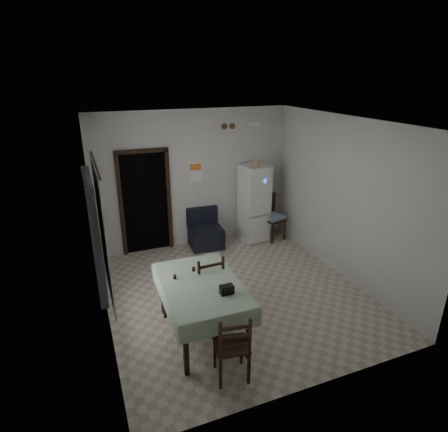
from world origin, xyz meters
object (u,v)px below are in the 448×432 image
dining_chair_far_right (207,284)px  dining_table (202,309)px  navy_seat (206,229)px  dining_chair_far_left (179,293)px  corner_chair (273,218)px  dining_chair_near_head (232,344)px  fridge (254,203)px

dining_chair_far_right → dining_table: bearing=60.1°
navy_seat → dining_chair_far_right: size_ratio=0.79×
dining_chair_far_left → dining_chair_far_right: (0.44, -0.01, 0.07)m
corner_chair → dining_table: 3.61m
dining_table → corner_chair: bearing=46.1°
navy_seat → dining_chair_far_left: dining_chair_far_left is taller
dining_table → dining_chair_far_left: 0.51m
navy_seat → corner_chair: bearing=-3.5°
navy_seat → dining_table: (-1.01, -2.73, 0.01)m
corner_chair → dining_table: (-2.55, -2.55, -0.09)m
dining_table → dining_chair_near_head: size_ratio=1.69×
corner_chair → dining_chair_near_head: size_ratio=1.08×
fridge → navy_seat: bearing=172.7°
dining_table → dining_chair_near_head: dining_chair_near_head is taller
fridge → dining_table: fridge is taller
dining_chair_far_right → corner_chair: bearing=-140.3°
fridge → dining_chair_far_right: size_ratio=1.65×
fridge → dining_chair_far_left: 3.30m
corner_chair → dining_chair_far_right: size_ratio=0.99×
corner_chair → dining_chair_near_head: (-2.47, -3.46, -0.04)m
dining_chair_near_head → corner_chair: bearing=-116.2°
dining_chair_far_left → dining_chair_far_right: dining_chair_far_right is taller
dining_chair_far_right → dining_chair_near_head: size_ratio=1.09×
corner_chair → dining_chair_far_right: (-2.32, -2.10, 0.01)m
dining_table → dining_chair_far_right: 0.52m
dining_chair_far_left → dining_chair_far_right: size_ratio=0.87×
dining_chair_near_head → dining_table: bearing=-75.6°
dining_table → dining_chair_far_right: bearing=63.7°
dining_chair_far_right → fridge: bearing=-132.4°
dining_chair_far_left → navy_seat: bearing=-137.7°
navy_seat → corner_chair: size_ratio=0.80×
dining_chair_far_left → dining_chair_far_right: bearing=159.7°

